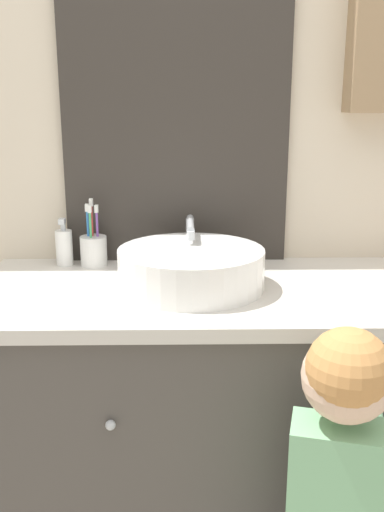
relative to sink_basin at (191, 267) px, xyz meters
The scene contains 6 objects.
wall_back 0.52m from the sink_basin, 61.36° to the left, with size 3.20×0.18×2.50m.
vanity_counter 0.50m from the sink_basin, ahead, with size 1.43×0.58×0.85m.
sink_basin is the anchor object (origin of this frame).
toothbrush_holder 0.36m from the sink_basin, 144.34° to the left, with size 0.08×0.08×0.20m.
soap_dispenser 0.44m from the sink_basin, 150.08° to the left, with size 0.05×0.05×0.14m.
child_figure 0.64m from the sink_basin, 57.18° to the right, with size 0.29×0.42×0.92m.
Camera 1 is at (-0.16, -1.13, 1.33)m, focal length 40.00 mm.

